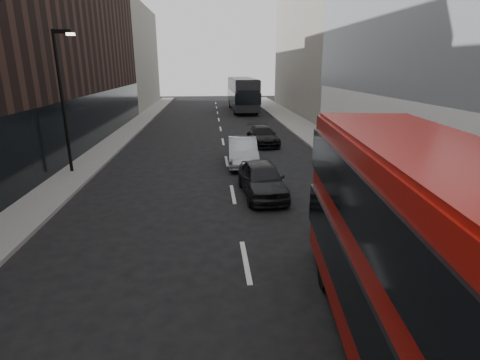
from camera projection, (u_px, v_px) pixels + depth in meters
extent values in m
cube|color=slate|center=(325.00, 142.00, 27.71)|extent=(3.00, 80.00, 0.15)
cube|color=slate|center=(111.00, 145.00, 26.52)|extent=(2.00, 80.00, 0.15)
cube|color=silver|center=(371.00, 125.00, 23.49)|extent=(0.35, 21.00, 3.80)
cube|color=slate|center=(315.00, 34.00, 43.50)|extent=(5.00, 24.00, 18.00)
cube|color=black|center=(72.00, 45.00, 28.98)|extent=(5.00, 24.00, 14.00)
cube|color=slate|center=(129.00, 58.00, 50.09)|extent=(5.00, 20.00, 13.00)
cylinder|color=black|center=(63.00, 104.00, 18.77)|extent=(0.16, 0.16, 7.00)
cube|color=black|center=(61.00, 31.00, 17.81)|extent=(0.90, 0.15, 0.18)
cube|color=#FFF2CC|center=(70.00, 34.00, 17.87)|extent=(0.35, 0.22, 0.12)
cube|color=#9E1009|center=(442.00, 282.00, 5.80)|extent=(3.57, 10.68, 3.81)
cube|color=black|center=(435.00, 316.00, 5.98)|extent=(3.69, 10.74, 1.05)
cube|color=black|center=(452.00, 223.00, 5.51)|extent=(3.69, 10.74, 1.05)
cube|color=black|center=(353.00, 197.00, 10.97)|extent=(2.02, 0.31, 1.33)
cube|color=#9E1009|center=(463.00, 161.00, 5.23)|extent=(3.42, 10.25, 0.12)
cylinder|color=black|center=(326.00, 270.00, 9.57)|extent=(0.39, 0.98, 0.95)
cylinder|color=black|center=(408.00, 272.00, 9.50)|extent=(0.39, 0.98, 0.95)
cube|color=black|center=(242.00, 93.00, 46.70)|extent=(2.99, 12.30, 3.45)
cube|color=black|center=(242.00, 95.00, 46.77)|extent=(3.11, 12.35, 1.23)
cube|color=black|center=(248.00, 98.00, 40.86)|extent=(2.37, 0.12, 1.56)
cube|color=black|center=(238.00, 90.00, 52.58)|extent=(2.37, 0.12, 1.56)
cube|color=black|center=(242.00, 79.00, 46.19)|extent=(2.87, 11.81, 0.12)
cylinder|color=black|center=(230.00, 103.00, 50.79)|extent=(0.35, 1.12, 1.11)
cylinder|color=black|center=(248.00, 103.00, 51.02)|extent=(0.35, 1.12, 1.11)
cylinder|color=black|center=(235.00, 110.00, 43.33)|extent=(0.35, 1.12, 1.11)
cylinder|color=black|center=(256.00, 110.00, 43.56)|extent=(0.35, 1.12, 1.11)
imported|color=black|center=(262.00, 179.00, 16.38)|extent=(2.00, 4.44, 1.48)
imported|color=#93969B|center=(243.00, 151.00, 21.53)|extent=(1.78, 4.66, 1.52)
imported|color=black|center=(263.00, 136.00, 27.00)|extent=(2.13, 4.57, 1.29)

